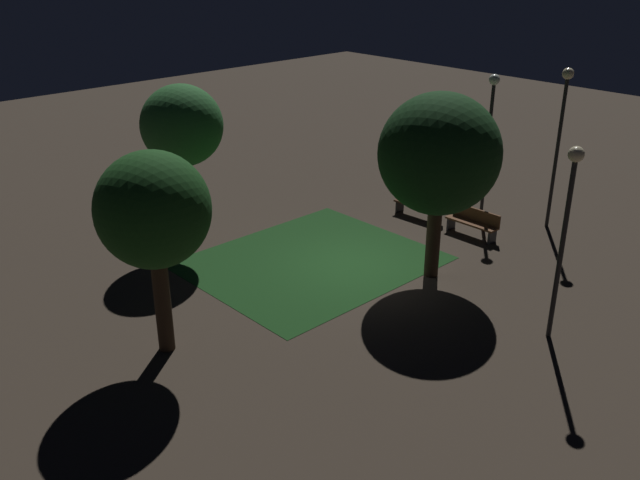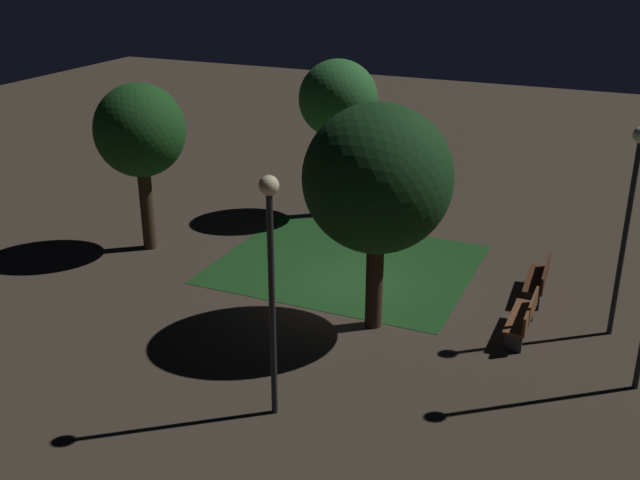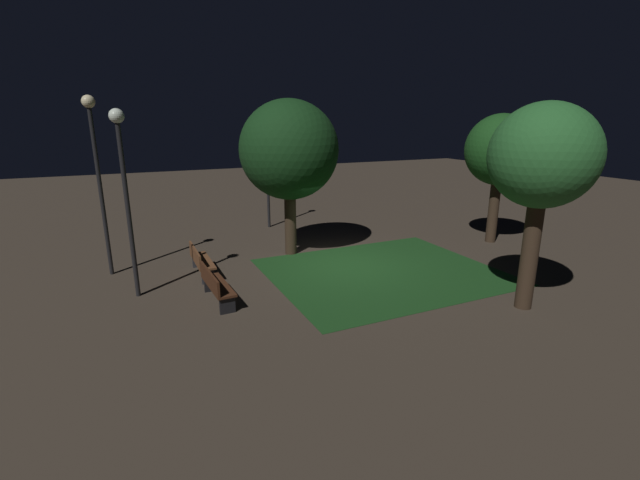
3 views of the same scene
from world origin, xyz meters
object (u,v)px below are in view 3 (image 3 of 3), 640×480
at_px(tree_lawn_side, 289,151).
at_px(lamp_post_near_wall, 96,159).
at_px(tree_left_canopy, 500,151).
at_px(lamp_post_path_center, 267,153).
at_px(lamp_post_plaza_west, 124,174).
at_px(bench_back_row, 215,285).
at_px(tree_right_canopy, 543,159).
at_px(bench_front_right, 200,260).

distance_m(tree_lawn_side, lamp_post_near_wall, 5.80).
height_order(tree_left_canopy, lamp_post_path_center, tree_left_canopy).
bearing_deg(lamp_post_plaza_west, tree_left_canopy, 90.02).
height_order(bench_back_row, tree_left_canopy, tree_left_canopy).
height_order(tree_lawn_side, lamp_post_path_center, tree_lawn_side).
distance_m(tree_left_canopy, lamp_post_path_center, 9.21).
xyz_separation_m(tree_right_canopy, lamp_post_path_center, (-10.78, -3.18, -0.50)).
xyz_separation_m(bench_front_right, tree_lawn_side, (-0.91, 3.30, 3.11)).
height_order(tree_right_canopy, tree_left_canopy, tree_right_canopy).
bearing_deg(tree_right_canopy, tree_left_canopy, 141.40).
distance_m(bench_front_right, lamp_post_plaza_west, 3.46).
distance_m(bench_front_right, lamp_post_near_wall, 4.11).
bearing_deg(lamp_post_near_wall, bench_back_row, 35.44).
bearing_deg(lamp_post_plaza_west, lamp_post_path_center, 136.05).
xyz_separation_m(tree_left_canopy, lamp_post_path_center, (-5.88, -7.09, -0.25)).
bearing_deg(lamp_post_path_center, lamp_post_near_wall, -59.65).
height_order(bench_front_right, bench_back_row, same).
bearing_deg(bench_front_right, lamp_post_path_center, 142.29).
xyz_separation_m(tree_lawn_side, tree_right_canopy, (6.72, 3.72, 0.13)).
relative_size(bench_front_right, tree_right_canopy, 0.36).
xyz_separation_m(tree_left_canopy, lamp_post_near_wall, (-2.18, -13.42, 0.03)).
relative_size(bench_front_right, lamp_post_path_center, 0.38).
height_order(tree_left_canopy, lamp_post_near_wall, lamp_post_near_wall).
bearing_deg(lamp_post_plaza_west, tree_right_canopy, 61.04).
bearing_deg(lamp_post_path_center, lamp_post_plaza_west, -43.95).
relative_size(tree_left_canopy, lamp_post_plaza_west, 0.99).
bearing_deg(bench_front_right, tree_lawn_side, 105.41).
xyz_separation_m(lamp_post_path_center, lamp_post_near_wall, (3.70, -6.32, 0.28)).
distance_m(tree_right_canopy, lamp_post_path_center, 11.25).
height_order(bench_front_right, lamp_post_plaza_west, lamp_post_plaza_west).
xyz_separation_m(tree_right_canopy, lamp_post_near_wall, (-7.08, -9.50, -0.22)).
height_order(bench_front_right, lamp_post_path_center, lamp_post_path_center).
relative_size(bench_front_right, bench_back_row, 0.99).
bearing_deg(tree_lawn_side, lamp_post_path_center, 172.45).
distance_m(tree_left_canopy, lamp_post_near_wall, 13.59).
bearing_deg(tree_left_canopy, bench_back_row, -83.15).
height_order(tree_lawn_side, lamp_post_plaza_west, tree_lawn_side).
height_order(lamp_post_path_center, lamp_post_plaza_west, lamp_post_plaza_west).
bearing_deg(tree_left_canopy, lamp_post_plaza_west, -89.98).
bearing_deg(lamp_post_near_wall, tree_left_canopy, 80.79).
xyz_separation_m(bench_front_right, lamp_post_plaza_west, (0.92, -1.83, 2.80)).
bearing_deg(tree_right_canopy, bench_front_right, -129.63).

